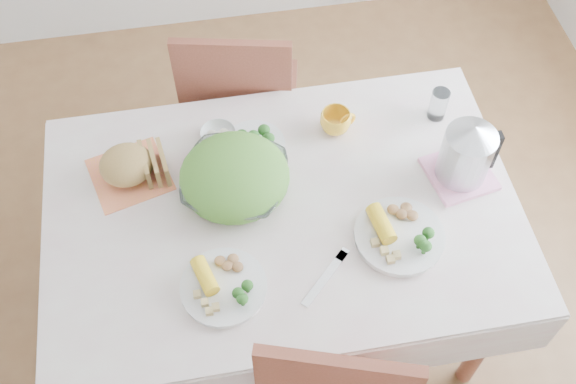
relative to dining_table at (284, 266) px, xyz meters
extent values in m
plane|color=brown|center=(0.00, 0.00, -0.38)|extent=(3.60, 3.60, 0.00)
cube|color=brown|center=(0.00, 0.00, 0.00)|extent=(1.40, 0.90, 0.75)
cube|color=silver|center=(0.00, 0.00, 0.38)|extent=(1.50, 1.00, 0.01)
cube|color=brown|center=(-0.04, 0.74, 0.09)|extent=(0.52, 0.52, 0.97)
imported|color=white|center=(-0.14, 0.10, 0.43)|extent=(0.43, 0.43, 0.08)
cylinder|color=white|center=(-0.22, -0.25, 0.40)|extent=(0.27, 0.27, 0.02)
cylinder|color=white|center=(0.33, -0.17, 0.40)|extent=(0.32, 0.32, 0.02)
cylinder|color=beige|center=(-0.05, 0.26, 0.40)|extent=(0.28, 0.28, 0.02)
cube|color=#E4794B|center=(-0.47, 0.21, 0.39)|extent=(0.29, 0.29, 0.00)
ellipsoid|color=olive|center=(-0.47, 0.21, 0.45)|extent=(0.21, 0.21, 0.10)
imported|color=white|center=(-0.17, 0.32, 0.41)|extent=(0.15, 0.15, 0.04)
imported|color=yellow|center=(0.23, 0.29, 0.43)|extent=(0.13, 0.13, 0.08)
cylinder|color=white|center=(0.59, 0.29, 0.45)|extent=(0.07, 0.07, 0.12)
cube|color=#FD9AC5|center=(0.59, 0.03, 0.40)|extent=(0.23, 0.23, 0.02)
cylinder|color=#B2B5BA|center=(0.59, 0.03, 0.51)|extent=(0.19, 0.19, 0.23)
cube|color=silver|center=(-0.17, -0.23, 0.39)|extent=(0.09, 0.21, 0.00)
cube|color=silver|center=(0.08, -0.27, 0.39)|extent=(0.17, 0.17, 0.00)
camera|label=1|loc=(-0.18, -1.15, 2.18)|focal=42.00mm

